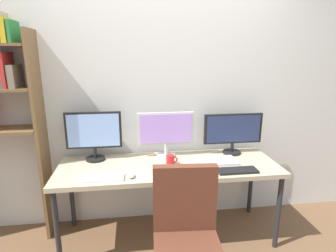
% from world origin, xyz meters
% --- Properties ---
extents(wall_back, '(4.39, 0.10, 2.60)m').
position_xyz_m(wall_back, '(0.00, 1.02, 1.30)').
color(wall_back, silver).
rests_on(wall_back, ground_plane).
extents(desk, '(1.99, 0.68, 0.74)m').
position_xyz_m(desk, '(0.00, 0.60, 0.69)').
color(desk, tan).
rests_on(desk, ground_plane).
extents(monitor_left, '(0.51, 0.18, 0.46)m').
position_xyz_m(monitor_left, '(-0.67, 0.81, 1.00)').
color(monitor_left, black).
rests_on(monitor_left, desk).
extents(monitor_center, '(0.54, 0.18, 0.44)m').
position_xyz_m(monitor_center, '(0.00, 0.81, 0.99)').
color(monitor_center, silver).
rests_on(monitor_center, desk).
extents(monitor_right, '(0.59, 0.18, 0.41)m').
position_xyz_m(monitor_right, '(0.67, 0.81, 0.97)').
color(monitor_right, black).
rests_on(monitor_right, desk).
extents(keyboard_left, '(0.32, 0.13, 0.02)m').
position_xyz_m(keyboard_left, '(-0.56, 0.37, 0.75)').
color(keyboard_left, silver).
rests_on(keyboard_left, desk).
extents(keyboard_right, '(0.34, 0.13, 0.02)m').
position_xyz_m(keyboard_right, '(0.56, 0.37, 0.75)').
color(keyboard_right, black).
rests_on(keyboard_right, desk).
extents(mouse_left_side, '(0.06, 0.10, 0.03)m').
position_xyz_m(mouse_left_side, '(-0.34, 0.38, 0.76)').
color(mouse_left_side, silver).
rests_on(mouse_left_side, desk).
extents(mouse_right_side, '(0.06, 0.10, 0.03)m').
position_xyz_m(mouse_right_side, '(0.00, 0.36, 0.76)').
color(mouse_right_side, silver).
rests_on(mouse_right_side, desk).
extents(laptop_closed, '(0.32, 0.22, 0.02)m').
position_xyz_m(laptop_closed, '(0.47, 0.60, 0.75)').
color(laptop_closed, silver).
rests_on(laptop_closed, desk).
extents(coffee_mug, '(0.11, 0.08, 0.09)m').
position_xyz_m(coffee_mug, '(0.02, 0.60, 0.79)').
color(coffee_mug, red).
rests_on(coffee_mug, desk).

